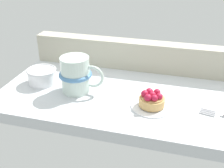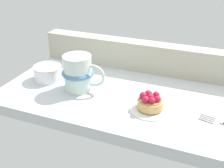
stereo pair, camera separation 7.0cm
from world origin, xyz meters
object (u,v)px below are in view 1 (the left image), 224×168
Objects in this scene: coffee_mug at (76,75)px; raspberry_tart at (152,99)px; dessert_plate at (151,106)px; sugar_bowl at (42,76)px.

raspberry_tart is at bearing -8.04° from coffee_mug.
dessert_plate is 1.21× the size of sugar_bowl.
dessert_plate is 32.71cm from sugar_bowl.
dessert_plate is at bearing -7.99° from coffee_mug.
raspberry_tart is 32.59cm from sugar_bowl.
coffee_mug is 1.48× the size of sugar_bowl.
coffee_mug is 11.83cm from sugar_bowl.
raspberry_tart reaches higher than dessert_plate.
coffee_mug is at bearing 172.01° from dessert_plate.
raspberry_tart is 0.75× the size of sugar_bowl.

